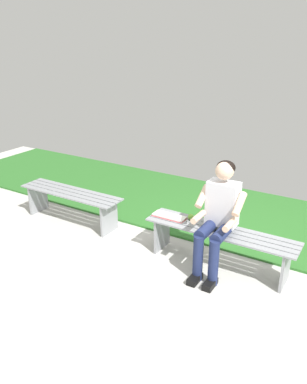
{
  "coord_description": "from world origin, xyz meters",
  "views": [
    {
      "loc": [
        -1.38,
        3.71,
        2.47
      ],
      "look_at": [
        0.79,
        0.15,
        0.81
      ],
      "focal_mm": 36.29,
      "sensor_mm": 36.0,
      "label": 1
    }
  ],
  "objects_px": {
    "person_seated": "(218,214)",
    "apple": "(191,217)",
    "bench_far": "(71,199)",
    "book_open": "(169,216)",
    "bench_near": "(220,239)"
  },
  "relations": [
    {
      "from": "person_seated",
      "to": "apple",
      "type": "height_order",
      "value": "person_seated"
    },
    {
      "from": "bench_far",
      "to": "book_open",
      "type": "distance_m",
      "value": 1.6
    },
    {
      "from": "person_seated",
      "to": "book_open",
      "type": "distance_m",
      "value": 0.7
    },
    {
      "from": "bench_near",
      "to": "book_open",
      "type": "bearing_deg",
      "value": 0.2
    },
    {
      "from": "bench_near",
      "to": "bench_far",
      "type": "bearing_deg",
      "value": -0.0
    },
    {
      "from": "bench_near",
      "to": "person_seated",
      "type": "bearing_deg",
      "value": 91.94
    },
    {
      "from": "book_open",
      "to": "bench_near",
      "type": "bearing_deg",
      "value": -179.7
    },
    {
      "from": "bench_far",
      "to": "book_open",
      "type": "height_order",
      "value": "book_open"
    },
    {
      "from": "person_seated",
      "to": "book_open",
      "type": "relative_size",
      "value": 3.06
    },
    {
      "from": "bench_far",
      "to": "book_open",
      "type": "xyz_separation_m",
      "value": [
        -1.59,
        0.0,
        0.13
      ]
    },
    {
      "from": "bench_far",
      "to": "person_seated",
      "type": "distance_m",
      "value": 2.28
    },
    {
      "from": "apple",
      "to": "bench_far",
      "type": "bearing_deg",
      "value": 2.26
    },
    {
      "from": "bench_near",
      "to": "person_seated",
      "type": "relative_size",
      "value": 1.39
    },
    {
      "from": "person_seated",
      "to": "book_open",
      "type": "bearing_deg",
      "value": -8.54
    },
    {
      "from": "book_open",
      "to": "person_seated",
      "type": "bearing_deg",
      "value": 171.56
    }
  ]
}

